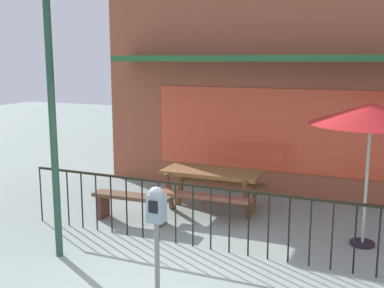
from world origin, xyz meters
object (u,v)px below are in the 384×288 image
Objects in this scene: picnic_table_left at (212,179)px; parking_meter_near at (157,217)px; street_lamp at (50,69)px; patio_umbrella at (371,115)px; patio_bench at (131,202)px.

picnic_table_left is 1.26× the size of parking_meter_near.
picnic_table_left is 3.64m from street_lamp.
patio_umbrella is 3.65m from parking_meter_near.
patio_umbrella reaches higher than patio_bench.
parking_meter_near reaches higher than patio_bench.
patio_umbrella is 1.49× the size of parking_meter_near.
street_lamp reaches higher than patio_umbrella.
picnic_table_left is at bearing 167.54° from patio_umbrella.
patio_umbrella reaches higher than parking_meter_near.
parking_meter_near is at bearing -78.40° from picnic_table_left.
street_lamp is at bearing 157.65° from parking_meter_near.
street_lamp is at bearing -151.58° from patio_umbrella.
street_lamp is at bearing -97.09° from patio_bench.
street_lamp is (-2.02, 0.83, 1.52)m from parking_meter_near.
picnic_table_left is at bearing 64.78° from street_lamp.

